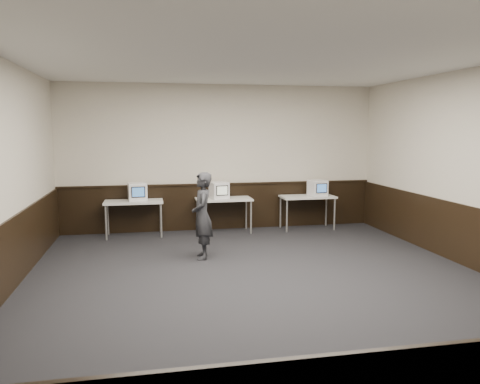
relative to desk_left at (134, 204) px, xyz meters
name	(u,v)px	position (x,y,z in m)	size (l,w,h in m)	color
floor	(264,286)	(1.90, -3.60, -0.68)	(8.00, 8.00, 0.00)	black
ceiling	(266,56)	(1.90, -3.60, 2.52)	(8.00, 8.00, 0.00)	white
back_wall	(221,158)	(1.90, 0.40, 0.92)	(7.00, 7.00, 0.00)	beige
front_wall	(443,243)	(1.90, -7.60, 0.92)	(7.00, 7.00, 0.00)	beige
wainscot_back	(221,207)	(1.90, 0.38, -0.18)	(6.98, 0.04, 1.00)	black
wainscot_rail	(221,184)	(1.90, 0.36, 0.34)	(6.98, 0.06, 0.04)	black
desk_left	(134,204)	(0.00, 0.00, 0.00)	(1.20, 0.60, 0.75)	silver
desk_center	(224,202)	(1.90, 0.00, 0.00)	(1.20, 0.60, 0.75)	silver
desk_right	(307,199)	(3.80, 0.00, 0.00)	(1.20, 0.60, 0.75)	silver
emac_left	(137,192)	(0.08, 0.01, 0.26)	(0.41, 0.43, 0.37)	white
emac_center	(219,190)	(1.80, -0.01, 0.25)	(0.42, 0.43, 0.35)	white
emac_right	(318,188)	(4.02, -0.04, 0.25)	(0.40, 0.42, 0.35)	white
person	(202,216)	(1.21, -1.96, 0.07)	(0.55, 0.36, 1.50)	#25262A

